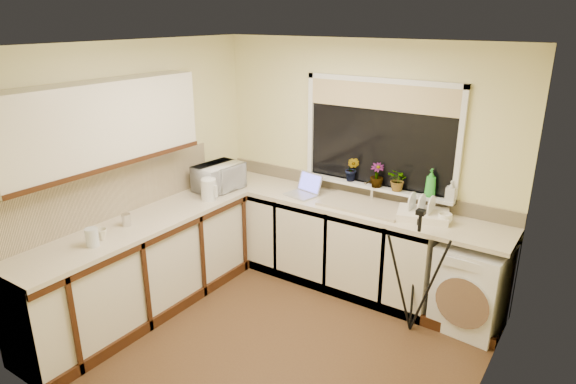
{
  "coord_description": "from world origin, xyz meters",
  "views": [
    {
      "loc": [
        2.12,
        -2.98,
        2.66
      ],
      "look_at": [
        -0.25,
        0.55,
        1.15
      ],
      "focal_mm": 31.35,
      "sensor_mm": 36.0,
      "label": 1
    }
  ],
  "objects_px": {
    "soap_bottle_clear": "(451,191)",
    "soap_bottle_green": "(431,183)",
    "plant_c": "(377,175)",
    "plant_d": "(398,180)",
    "laptop": "(305,189)",
    "microwave": "(219,177)",
    "dish_rack": "(423,215)",
    "steel_jar": "(126,220)",
    "plant_b": "(352,169)",
    "cup_left": "(101,234)",
    "tripod": "(415,272)",
    "washing_machine": "(472,286)",
    "glass_jug": "(92,237)",
    "kettle": "(209,190)",
    "cup_back": "(445,219)"
  },
  "relations": [
    {
      "from": "washing_machine",
      "to": "plant_b",
      "type": "height_order",
      "value": "plant_b"
    },
    {
      "from": "plant_c",
      "to": "plant_d",
      "type": "xyz_separation_m",
      "value": [
        0.22,
        0.0,
        -0.01
      ]
    },
    {
      "from": "kettle",
      "to": "tripod",
      "type": "height_order",
      "value": "tripod"
    },
    {
      "from": "plant_b",
      "to": "cup_left",
      "type": "xyz_separation_m",
      "value": [
        -1.22,
        -2.12,
        -0.23
      ]
    },
    {
      "from": "glass_jug",
      "to": "soap_bottle_clear",
      "type": "bearing_deg",
      "value": 45.93
    },
    {
      "from": "soap_bottle_clear",
      "to": "cup_back",
      "type": "xyz_separation_m",
      "value": [
        0.04,
        -0.23,
        -0.19
      ]
    },
    {
      "from": "laptop",
      "to": "soap_bottle_green",
      "type": "bearing_deg",
      "value": 23.65
    },
    {
      "from": "kettle",
      "to": "microwave",
      "type": "bearing_deg",
      "value": 112.3
    },
    {
      "from": "glass_jug",
      "to": "plant_b",
      "type": "height_order",
      "value": "plant_b"
    },
    {
      "from": "cup_back",
      "to": "microwave",
      "type": "bearing_deg",
      "value": -169.91
    },
    {
      "from": "kettle",
      "to": "steel_jar",
      "type": "relative_size",
      "value": 1.91
    },
    {
      "from": "dish_rack",
      "to": "plant_c",
      "type": "xyz_separation_m",
      "value": [
        -0.55,
        0.17,
        0.24
      ]
    },
    {
      "from": "washing_machine",
      "to": "cup_back",
      "type": "height_order",
      "value": "cup_back"
    },
    {
      "from": "microwave",
      "to": "plant_c",
      "type": "xyz_separation_m",
      "value": [
        1.52,
        0.6,
        0.13
      ]
    },
    {
      "from": "kettle",
      "to": "laptop",
      "type": "bearing_deg",
      "value": 42.54
    },
    {
      "from": "washing_machine",
      "to": "steel_jar",
      "type": "xyz_separation_m",
      "value": [
        -2.63,
        -1.55,
        0.56
      ]
    },
    {
      "from": "laptop",
      "to": "soap_bottle_green",
      "type": "distance_m",
      "value": 1.26
    },
    {
      "from": "glass_jug",
      "to": "cup_left",
      "type": "xyz_separation_m",
      "value": [
        -0.05,
        0.12,
        -0.03
      ]
    },
    {
      "from": "cup_back",
      "to": "plant_b",
      "type": "bearing_deg",
      "value": 167.9
    },
    {
      "from": "glass_jug",
      "to": "plant_c",
      "type": "height_order",
      "value": "plant_c"
    },
    {
      "from": "soap_bottle_clear",
      "to": "soap_bottle_green",
      "type": "bearing_deg",
      "value": -178.74
    },
    {
      "from": "glass_jug",
      "to": "plant_b",
      "type": "xyz_separation_m",
      "value": [
        1.17,
        2.24,
        0.2
      ]
    },
    {
      "from": "plant_c",
      "to": "soap_bottle_clear",
      "type": "relative_size",
      "value": 1.29
    },
    {
      "from": "soap_bottle_clear",
      "to": "cup_back",
      "type": "relative_size",
      "value": 1.45
    },
    {
      "from": "laptop",
      "to": "tripod",
      "type": "xyz_separation_m",
      "value": [
        1.35,
        -0.37,
        -0.38
      ]
    },
    {
      "from": "tripod",
      "to": "cup_back",
      "type": "bearing_deg",
      "value": 86.07
    },
    {
      "from": "dish_rack",
      "to": "tripod",
      "type": "xyz_separation_m",
      "value": [
        0.12,
        -0.43,
        -0.36
      ]
    },
    {
      "from": "cup_left",
      "to": "plant_d",
      "type": "bearing_deg",
      "value": 50.57
    },
    {
      "from": "washing_machine",
      "to": "kettle",
      "type": "height_order",
      "value": "kettle"
    },
    {
      "from": "steel_jar",
      "to": "cup_left",
      "type": "bearing_deg",
      "value": -79.28
    },
    {
      "from": "soap_bottle_clear",
      "to": "cup_back",
      "type": "height_order",
      "value": "soap_bottle_clear"
    },
    {
      "from": "microwave",
      "to": "glass_jug",
      "type": "bearing_deg",
      "value": -172.63
    },
    {
      "from": "dish_rack",
      "to": "steel_jar",
      "type": "height_order",
      "value": "steel_jar"
    },
    {
      "from": "plant_b",
      "to": "steel_jar",
      "type": "bearing_deg",
      "value": -125.11
    },
    {
      "from": "plant_b",
      "to": "glass_jug",
      "type": "bearing_deg",
      "value": -117.58
    },
    {
      "from": "kettle",
      "to": "plant_d",
      "type": "distance_m",
      "value": 1.86
    },
    {
      "from": "tripod",
      "to": "soap_bottle_clear",
      "type": "distance_m",
      "value": 0.85
    },
    {
      "from": "washing_machine",
      "to": "plant_c",
      "type": "xyz_separation_m",
      "value": [
        -1.07,
        0.24,
        0.78
      ]
    },
    {
      "from": "laptop",
      "to": "microwave",
      "type": "xyz_separation_m",
      "value": [
        -0.84,
        -0.38,
        0.08
      ]
    },
    {
      "from": "cup_back",
      "to": "laptop",
      "type": "bearing_deg",
      "value": -178.86
    },
    {
      "from": "plant_c",
      "to": "cup_back",
      "type": "relative_size",
      "value": 1.88
    },
    {
      "from": "plant_b",
      "to": "cup_back",
      "type": "xyz_separation_m",
      "value": [
        1.04,
        -0.22,
        -0.23
      ]
    },
    {
      "from": "dish_rack",
      "to": "glass_jug",
      "type": "xyz_separation_m",
      "value": [
        -2.0,
        -2.05,
        0.04
      ]
    },
    {
      "from": "tripod",
      "to": "cup_back",
      "type": "height_order",
      "value": "tripod"
    },
    {
      "from": "steel_jar",
      "to": "plant_b",
      "type": "xyz_separation_m",
      "value": [
        1.28,
        1.81,
        0.22
      ]
    },
    {
      "from": "washing_machine",
      "to": "soap_bottle_green",
      "type": "relative_size",
      "value": 2.96
    },
    {
      "from": "plant_c",
      "to": "soap_bottle_green",
      "type": "relative_size",
      "value": 0.9
    },
    {
      "from": "glass_jug",
      "to": "microwave",
      "type": "relative_size",
      "value": 0.3
    },
    {
      "from": "tripod",
      "to": "steel_jar",
      "type": "relative_size",
      "value": 10.52
    },
    {
      "from": "laptop",
      "to": "washing_machine",
      "type": "bearing_deg",
      "value": 11.39
    }
  ]
}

